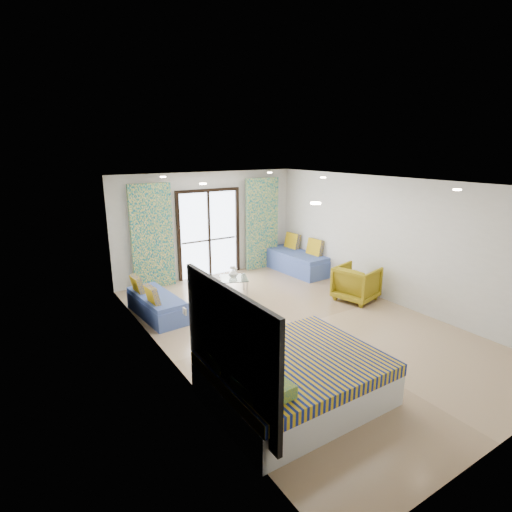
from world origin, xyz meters
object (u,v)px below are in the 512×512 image
daybed_left (156,304)px  coffee_table (234,280)px  daybed_right (296,261)px  armchair (357,282)px  bed (293,378)px

daybed_left → coffee_table: size_ratio=2.09×
daybed_left → daybed_right: bearing=7.0°
armchair → daybed_left: bearing=54.8°
daybed_left → daybed_right: (4.23, 0.86, 0.05)m
coffee_table → armchair: armchair is taller
daybed_right → coffee_table: size_ratio=2.51×
daybed_left → daybed_right: daybed_right is taller
coffee_table → armchair: (2.13, -1.75, 0.07)m
bed → armchair: (3.41, 2.13, 0.11)m
bed → daybed_left: (-0.63, 3.66, -0.07)m
bed → armchair: bearing=32.0°
coffee_table → daybed_right: bearing=15.4°
daybed_left → coffee_table: (1.92, 0.22, 0.11)m
daybed_left → armchair: (4.05, -1.53, 0.18)m
daybed_left → armchair: bearing=-25.2°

